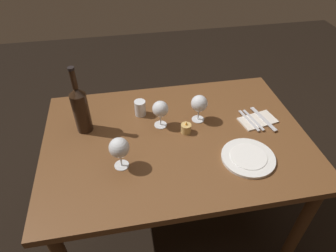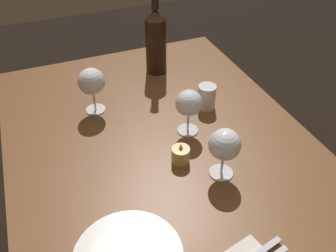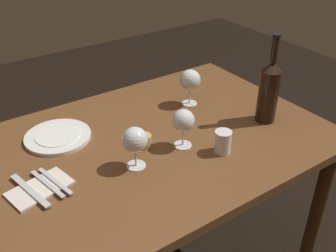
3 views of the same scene
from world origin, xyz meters
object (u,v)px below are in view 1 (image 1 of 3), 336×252
Objects in this scene: wine_glass_left at (199,104)px; fork_outer at (249,120)px; wine_bottle at (81,108)px; folded_napkin at (258,120)px; wine_glass_centre at (119,148)px; dinner_plate at (248,157)px; fork_inner at (253,120)px; wine_glass_right at (160,109)px; table_knife at (263,119)px; water_tumbler at (140,109)px; votive_candle at (186,129)px.

wine_glass_left is 0.28m from fork_outer.
folded_napkin is (0.89, -0.10, -0.13)m from wine_bottle.
dinner_plate is at bearing -6.07° from wine_glass_centre.
dinner_plate is at bearing -117.58° from fork_inner.
wine_glass_right is 0.50m from fork_inner.
fork_inner is at bearing 62.42° from dinner_plate.
wine_bottle is 1.99× the size of fork_outer.
wine_glass_centre reaches higher than table_knife.
table_knife is (0.63, -0.17, -0.03)m from water_tumbler.
water_tumbler reaches higher than fork_outer.
wine_glass_right is 0.71× the size of folded_napkin.
dinner_plate is 1.37× the size of fork_inner.
wine_glass_centre reaches higher than wine_glass_left.
water_tumbler is at bearing 163.79° from fork_inner.
wine_glass_centre is 0.38m from water_tumbler.
votive_candle is 0.27× the size of dinner_plate.
votive_candle is 0.37× the size of fork_outer.
wine_glass_centre is (-0.42, -0.25, 0.01)m from wine_glass_left.
votive_candle is 0.37× the size of fork_inner.
wine_bottle is at bearing -166.04° from water_tumbler.
wine_glass_right is 0.82× the size of fork_inner.
wine_bottle reaches higher than dinner_plate.
fork_outer is (0.46, -0.06, -0.09)m from wine_glass_right.
water_tumbler is 0.60m from fork_inner.
wine_glass_right is at bearing 147.17° from votive_candle.
votive_candle is at bearing -177.40° from folded_napkin.
votive_candle reaches higher than fork_inner.
wine_glass_left is at bearing 2.76° from wine_glass_right.
votive_candle is 0.32× the size of folded_napkin.
votive_candle is (0.33, 0.17, -0.09)m from wine_glass_centre.
dinner_plate is (0.15, -0.31, -0.10)m from wine_glass_left.
fork_outer is (0.55, -0.17, -0.03)m from water_tumbler.
water_tumbler reaches higher than dinner_plate.
fork_inner is at bearing -13.37° from wine_glass_left.
wine_glass_right is at bearing 48.47° from wine_glass_centre.
folded_napkin is at bearing -15.57° from water_tumbler.
wine_glass_centre is 0.44× the size of wine_bottle.
wine_glass_right is at bearing 173.93° from table_knife.
wine_bottle is 4.24× the size of water_tumbler.
wine_glass_centre is at bearing -148.76° from wine_glass_left.
water_tumbler reaches higher than fork_inner.
fork_inner and table_knife have the same top height.
folded_napkin is 1.17× the size of fork_inner.
wine_glass_right is (-0.20, -0.01, -0.00)m from wine_glass_left.
dinner_plate is (0.74, -0.34, -0.12)m from wine_bottle.
fork_inner is at bearing 180.00° from table_knife.
wine_bottle is 1.45× the size of dinner_plate.
wine_glass_right reaches higher than dinner_plate.
wine_glass_centre is 0.38m from votive_candle.
wine_bottle is 1.99× the size of fork_inner.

